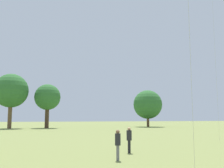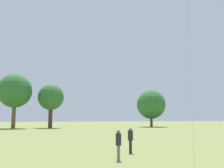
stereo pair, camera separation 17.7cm
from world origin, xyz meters
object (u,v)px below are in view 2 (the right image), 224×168
Objects in this scene: distant_tree_1 at (15,91)px; distant_tree_2 at (151,104)px; distant_tree_0 at (51,98)px; person_standing_3 at (130,138)px; person_standing_0 at (118,142)px.

distant_tree_2 is at bearing 1.24° from distant_tree_1.
distant_tree_1 reaches higher than distant_tree_2.
distant_tree_0 is at bearing 0.52° from distant_tree_1.
distant_tree_1 reaches higher than distant_tree_0.
person_standing_3 is at bearing -77.22° from distant_tree_1.
distant_tree_0 is 1.05× the size of distant_tree_2.
person_standing_0 is 46.59m from distant_tree_1.
person_standing_3 is (1.63, 2.52, 0.01)m from person_standing_0.
person_standing_3 is at bearing -125.77° from person_standing_0.
distant_tree_1 is 1.26× the size of distant_tree_2.
person_standing_3 is 0.14× the size of distant_tree_1.
person_standing_0 is at bearing -79.88° from distant_tree_1.
distant_tree_0 is at bearing 6.24° from person_standing_3.
person_standing_0 is at bearing 150.47° from person_standing_3.
distant_tree_2 is at bearing -23.61° from person_standing_3.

